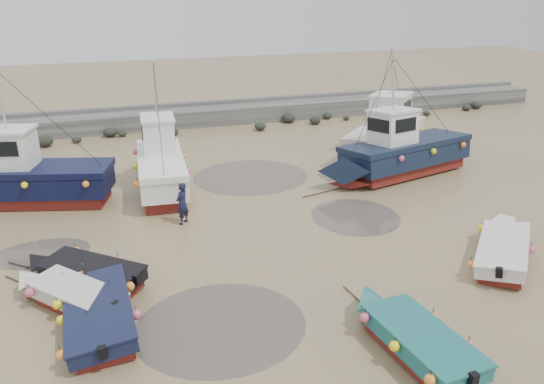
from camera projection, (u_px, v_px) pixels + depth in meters
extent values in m
plane|color=#937F54|center=(278.00, 268.00, 19.38)|extent=(120.00, 120.00, 0.00)
cube|color=slate|center=(181.00, 118.00, 38.62)|extent=(60.00, 2.20, 1.20)
cube|color=slate|center=(178.00, 105.00, 39.43)|extent=(60.00, 0.60, 0.25)
ellipsoid|color=black|center=(260.00, 126.00, 37.58)|extent=(0.84, 0.86, 0.51)
ellipsoid|color=black|center=(289.00, 118.00, 39.70)|extent=(0.98, 1.07, 0.72)
ellipsoid|color=black|center=(371.00, 116.00, 40.66)|extent=(0.78, 0.90, 0.59)
ellipsoid|color=black|center=(466.00, 108.00, 43.47)|extent=(0.68, 0.72, 0.52)
ellipsoid|color=black|center=(427.00, 113.00, 41.82)|extent=(0.60, 0.70, 0.31)
ellipsoid|color=black|center=(110.00, 132.00, 35.89)|extent=(0.99, 0.80, 0.58)
ellipsoid|color=black|center=(346.00, 118.00, 40.32)|extent=(0.54, 0.46, 0.30)
ellipsoid|color=black|center=(315.00, 119.00, 39.77)|extent=(0.61, 0.47, 0.46)
ellipsoid|color=black|center=(476.00, 105.00, 44.11)|extent=(0.92, 0.97, 0.58)
ellipsoid|color=black|center=(122.00, 134.00, 35.99)|extent=(0.61, 0.53, 0.32)
ellipsoid|color=black|center=(327.00, 116.00, 40.70)|extent=(0.67, 0.55, 0.43)
ellipsoid|color=black|center=(44.00, 141.00, 33.70)|extent=(1.09, 0.88, 0.72)
ellipsoid|color=black|center=(77.00, 140.00, 34.59)|extent=(0.65, 0.60, 0.37)
ellipsoid|color=black|center=(315.00, 120.00, 39.16)|extent=(0.88, 0.64, 0.62)
ellipsoid|color=black|center=(174.00, 132.00, 36.37)|extent=(0.64, 0.62, 0.48)
ellipsoid|color=black|center=(290.00, 120.00, 39.64)|extent=(0.55, 0.45, 0.29)
cylinder|color=#514941|center=(221.00, 325.00, 16.11)|extent=(5.26, 5.26, 0.01)
cylinder|color=#514941|center=(355.00, 216.00, 23.68)|extent=(3.93, 3.93, 0.01)
cylinder|color=#514941|center=(41.00, 253.00, 20.43)|extent=(3.66, 3.66, 0.01)
cylinder|color=#514941|center=(251.00, 176.00, 28.62)|extent=(6.20, 6.20, 0.01)
cube|color=maroon|center=(80.00, 306.00, 16.84)|extent=(2.83, 3.05, 0.30)
cube|color=beige|center=(78.00, 295.00, 16.71)|extent=(3.12, 3.34, 0.45)
pyramid|color=beige|center=(35.00, 266.00, 17.52)|extent=(1.40, 1.35, 0.90)
cube|color=brown|center=(78.00, 291.00, 16.65)|extent=(2.58, 2.78, 0.10)
cube|color=beige|center=(77.00, 288.00, 16.61)|extent=(3.21, 3.43, 0.07)
cube|color=black|center=(117.00, 307.00, 15.80)|extent=(0.28, 0.28, 0.35)
cylinder|color=black|center=(23.00, 284.00, 18.28)|extent=(1.34, 1.54, 0.04)
sphere|color=orange|center=(88.00, 317.00, 15.44)|extent=(0.30, 0.30, 0.30)
sphere|color=orange|center=(111.00, 288.00, 16.94)|extent=(0.30, 0.30, 0.30)
sphere|color=orange|center=(58.00, 304.00, 16.08)|extent=(0.30, 0.30, 0.30)
sphere|color=orange|center=(82.00, 277.00, 17.58)|extent=(0.30, 0.30, 0.30)
sphere|color=orange|center=(30.00, 292.00, 16.72)|extent=(0.30, 0.30, 0.30)
cube|color=maroon|center=(102.00, 323.00, 15.95)|extent=(1.72, 3.94, 0.30)
cube|color=#111732|center=(101.00, 313.00, 15.82)|extent=(2.01, 4.24, 0.45)
pyramid|color=#111732|center=(94.00, 262.00, 17.77)|extent=(1.87, 0.79, 0.90)
cube|color=brown|center=(100.00, 308.00, 15.76)|extent=(1.62, 3.56, 0.10)
cube|color=#111732|center=(100.00, 306.00, 15.72)|extent=(2.09, 4.34, 0.07)
cube|color=black|center=(106.00, 352.00, 13.86)|extent=(0.23, 0.19, 0.35)
cylinder|color=black|center=(96.00, 273.00, 18.97)|extent=(0.12, 2.00, 0.04)
sphere|color=orange|center=(64.00, 351.00, 14.00)|extent=(0.30, 0.30, 0.30)
sphere|color=orange|center=(139.00, 318.00, 15.40)|extent=(0.30, 0.30, 0.30)
sphere|color=orange|center=(63.00, 317.00, 15.44)|extent=(0.30, 0.30, 0.30)
sphere|color=orange|center=(133.00, 289.00, 16.84)|extent=(0.30, 0.30, 0.30)
sphere|color=orange|center=(63.00, 289.00, 16.88)|extent=(0.30, 0.30, 0.30)
cube|color=maroon|center=(420.00, 353.00, 14.66)|extent=(1.74, 3.47, 0.30)
cube|color=#1A6162|center=(422.00, 342.00, 14.52)|extent=(2.02, 3.74, 0.45)
pyramid|color=#1A6162|center=(377.00, 290.00, 16.18)|extent=(1.71, 0.89, 0.90)
cube|color=brown|center=(422.00, 337.00, 14.46)|extent=(1.63, 3.13, 0.10)
cube|color=#1A6162|center=(422.00, 334.00, 14.43)|extent=(2.09, 3.82, 0.07)
cube|color=black|center=(472.00, 380.00, 12.87)|extent=(0.24, 0.20, 0.35)
cylinder|color=black|center=(359.00, 301.00, 17.28)|extent=(0.26, 1.99, 0.04)
sphere|color=orange|center=(429.00, 382.00, 12.92)|extent=(0.30, 0.30, 0.30)
sphere|color=orange|center=(467.00, 345.00, 14.24)|extent=(0.30, 0.30, 0.30)
sphere|color=orange|center=(394.00, 348.00, 14.13)|extent=(0.30, 0.30, 0.30)
sphere|color=orange|center=(432.00, 317.00, 15.45)|extent=(0.30, 0.30, 0.30)
sphere|color=orange|center=(364.00, 319.00, 15.33)|extent=(0.30, 0.30, 0.30)
cube|color=maroon|center=(504.00, 260.00, 19.65)|extent=(3.67, 3.74, 0.30)
cube|color=silver|center=(505.00, 251.00, 19.52)|extent=(4.04, 4.11, 0.45)
pyramid|color=silver|center=(511.00, 215.00, 21.38)|extent=(1.66, 1.63, 0.90)
cube|color=brown|center=(506.00, 247.00, 19.46)|extent=(3.35, 3.41, 0.10)
cube|color=silver|center=(506.00, 245.00, 19.42)|extent=(4.15, 4.23, 0.07)
cube|color=black|center=(502.00, 273.00, 17.63)|extent=(0.28, 0.28, 0.35)
cylinder|color=black|center=(508.00, 227.00, 22.54)|extent=(1.41, 1.47, 0.04)
sphere|color=orange|center=(474.00, 263.00, 18.47)|extent=(0.30, 0.30, 0.30)
sphere|color=orange|center=(533.00, 253.00, 19.10)|extent=(0.30, 0.30, 0.30)
sphere|color=orange|center=(483.00, 226.00, 21.24)|extent=(0.30, 0.30, 0.30)
cube|color=maroon|center=(94.00, 282.00, 18.17)|extent=(3.27, 3.07, 0.30)
cube|color=black|center=(93.00, 273.00, 18.04)|extent=(3.59, 3.39, 0.45)
pyramid|color=black|center=(44.00, 249.00, 18.65)|extent=(1.46, 1.52, 0.90)
cube|color=brown|center=(92.00, 268.00, 17.98)|extent=(2.98, 2.81, 0.10)
cube|color=black|center=(92.00, 266.00, 17.94)|extent=(3.68, 3.48, 0.07)
cube|color=black|center=(137.00, 279.00, 17.30)|extent=(0.28, 0.28, 0.35)
cylinder|color=black|center=(29.00, 268.00, 19.32)|extent=(1.53, 1.35, 0.04)
sphere|color=orange|center=(110.00, 291.00, 16.78)|extent=(0.30, 0.30, 0.30)
sphere|color=orange|center=(119.00, 262.00, 18.53)|extent=(0.30, 0.30, 0.30)
sphere|color=orange|center=(64.00, 278.00, 17.47)|extent=(0.30, 0.30, 0.30)
sphere|color=orange|center=(77.00, 252.00, 19.21)|extent=(0.30, 0.30, 0.30)
cube|color=maroon|center=(39.00, 198.00, 25.02)|extent=(6.56, 3.59, 0.55)
cube|color=black|center=(37.00, 183.00, 24.75)|extent=(7.10, 4.05, 0.95)
cube|color=brown|center=(35.00, 173.00, 24.56)|extent=(6.93, 3.92, 0.08)
cube|color=black|center=(34.00, 170.00, 24.51)|extent=(7.26, 4.14, 0.30)
cube|color=white|center=(10.00, 150.00, 24.11)|extent=(2.37, 2.13, 1.70)
cube|color=white|center=(7.00, 130.00, 23.78)|extent=(2.56, 2.30, 0.12)
cylinder|color=#B7B7B2|center=(1.00, 100.00, 23.28)|extent=(0.10, 0.10, 2.60)
sphere|color=#DC5574|center=(86.00, 185.00, 23.53)|extent=(0.30, 0.30, 0.30)
sphere|color=#DC5574|center=(73.00, 166.00, 25.89)|extent=(0.30, 0.30, 0.30)
sphere|color=#DC5574|center=(25.00, 186.00, 23.40)|extent=(0.30, 0.30, 0.30)
sphere|color=#DC5574|center=(17.00, 167.00, 25.77)|extent=(0.30, 0.30, 0.30)
cube|color=maroon|center=(162.00, 187.00, 26.40)|extent=(2.19, 5.91, 0.55)
cube|color=white|center=(161.00, 172.00, 26.12)|extent=(2.54, 6.35, 0.95)
pyramid|color=white|center=(157.00, 139.00, 29.17)|extent=(2.22, 1.56, 1.40)
cube|color=brown|center=(161.00, 163.00, 25.93)|extent=(2.45, 6.20, 0.08)
cube|color=white|center=(160.00, 160.00, 25.88)|extent=(2.59, 6.50, 0.30)
cube|color=white|center=(158.00, 136.00, 26.29)|extent=(1.62, 2.09, 1.70)
cube|color=white|center=(156.00, 118.00, 25.96)|extent=(1.75, 2.26, 0.12)
cube|color=black|center=(156.00, 126.00, 27.12)|extent=(1.27, 0.13, 0.68)
cylinder|color=#B7B7B2|center=(154.00, 90.00, 25.46)|extent=(0.10, 0.10, 2.60)
cylinder|color=black|center=(158.00, 162.00, 30.76)|extent=(0.25, 3.00, 0.05)
sphere|color=#DC5574|center=(137.00, 185.00, 23.49)|extent=(0.30, 0.30, 0.30)
sphere|color=#DC5574|center=(188.00, 172.00, 25.15)|extent=(0.30, 0.30, 0.30)
sphere|color=#DC5574|center=(136.00, 168.00, 25.72)|extent=(0.30, 0.30, 0.30)
sphere|color=#DC5574|center=(183.00, 156.00, 27.38)|extent=(0.30, 0.30, 0.30)
sphere|color=#DC5574|center=(135.00, 153.00, 27.95)|extent=(0.30, 0.30, 0.30)
cube|color=maroon|center=(405.00, 169.00, 28.94)|extent=(7.11, 3.79, 0.55)
cube|color=#121D33|center=(406.00, 156.00, 28.67)|extent=(7.68, 4.29, 0.95)
pyramid|color=#121D33|center=(347.00, 156.00, 26.36)|extent=(2.01, 2.90, 1.40)
cube|color=brown|center=(407.00, 147.00, 28.48)|extent=(7.50, 4.15, 0.08)
cube|color=#121D33|center=(408.00, 144.00, 28.43)|extent=(7.86, 4.38, 0.30)
cube|color=white|center=(396.00, 129.00, 27.59)|extent=(2.38, 2.27, 1.70)
cube|color=white|center=(397.00, 112.00, 27.26)|extent=(2.57, 2.45, 0.12)
cube|color=black|center=(381.00, 127.00, 26.99)|extent=(0.42, 1.53, 0.68)
cylinder|color=#B7B7B2|center=(399.00, 85.00, 26.76)|extent=(0.10, 0.10, 2.60)
cylinder|color=black|center=(327.00, 192.00, 26.41)|extent=(2.93, 0.76, 0.05)
sphere|color=#DC5574|center=(465.00, 148.00, 28.83)|extent=(0.30, 0.30, 0.30)
sphere|color=#DC5574|center=(411.00, 139.00, 30.53)|extent=(0.30, 0.30, 0.30)
sphere|color=#DC5574|center=(435.00, 155.00, 27.69)|extent=(0.30, 0.30, 0.30)
sphere|color=#DC5574|center=(381.00, 145.00, 29.39)|extent=(0.30, 0.30, 0.30)
sphere|color=#DC5574|center=(403.00, 162.00, 26.55)|extent=(0.30, 0.30, 0.30)
sphere|color=#DC5574|center=(348.00, 151.00, 28.25)|extent=(0.30, 0.30, 0.30)
cube|color=maroon|center=(385.00, 153.00, 31.73)|extent=(6.29, 6.09, 0.55)
cube|color=beige|center=(386.00, 141.00, 31.46)|extent=(6.92, 6.72, 0.95)
pyramid|color=beige|center=(406.00, 116.00, 34.41)|extent=(2.99, 3.06, 1.40)
cube|color=brown|center=(387.00, 132.00, 31.27)|extent=(6.73, 6.53, 0.08)
cube|color=beige|center=(387.00, 130.00, 31.22)|extent=(7.08, 6.86, 0.30)
cube|color=white|center=(393.00, 111.00, 31.62)|extent=(2.83, 2.83, 1.70)
cube|color=white|center=(394.00, 95.00, 31.28)|extent=(3.05, 3.05, 0.12)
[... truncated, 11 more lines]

